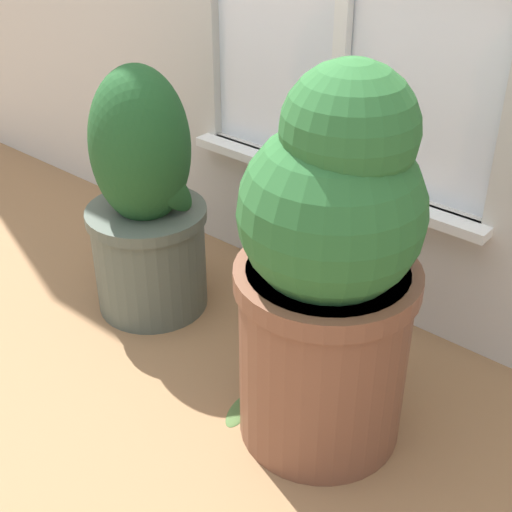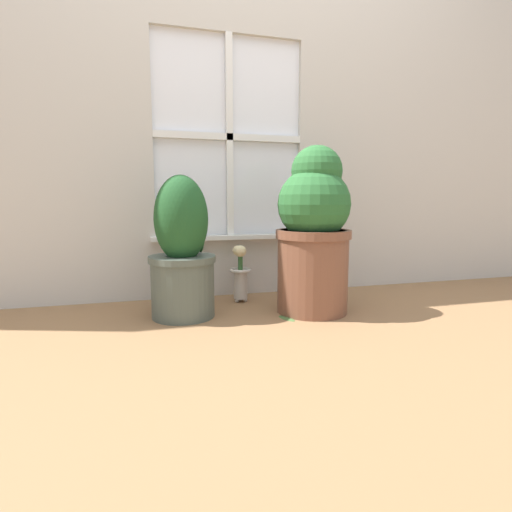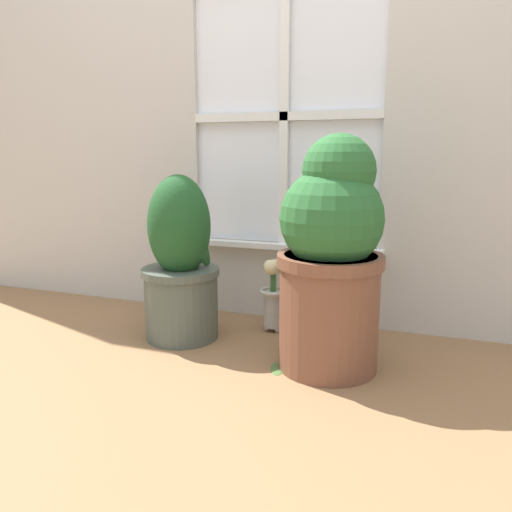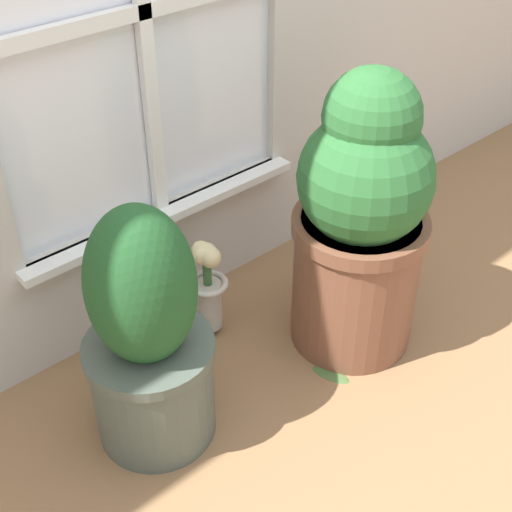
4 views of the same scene
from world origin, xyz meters
The scene contains 5 objects.
ground_plane centered at (0.00, 0.00, 0.00)m, with size 10.00×10.00×0.00m, color olive.
potted_plant_left centered at (-0.31, 0.23, 0.30)m, with size 0.31×0.31×0.65m.
potted_plant_right centered at (0.31, 0.15, 0.39)m, with size 0.36×0.36×0.79m.
flower_vase centered at (0.01, 0.42, 0.18)m, with size 0.12×0.12×0.30m.
fallen_leaf centered at (0.15, 0.07, 0.00)m, with size 0.08×0.12×0.01m.
Camera 1 is at (0.93, -0.80, 1.11)m, focal length 50.00 mm.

